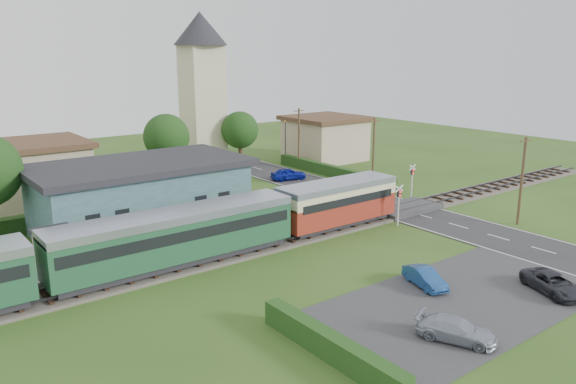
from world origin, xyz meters
TOP-DOWN VIEW (x-y plane):
  - ground at (0.00, 0.00)m, footprint 120.00×120.00m
  - railway_track at (0.00, 2.00)m, footprint 76.00×3.20m
  - road at (10.00, 0.00)m, footprint 6.00×70.00m
  - car_park at (-1.50, -12.00)m, footprint 17.00×9.00m
  - crossing_deck at (10.00, 2.00)m, footprint 6.20×3.40m
  - platform at (-10.00, 5.20)m, footprint 30.00×3.00m
  - equipment_hut at (-18.00, 5.20)m, footprint 2.30×2.30m
  - station_building at (-10.00, 10.99)m, footprint 16.00×9.00m
  - train at (-14.71, 2.00)m, footprint 43.20×2.90m
  - church_tower at (5.00, 28.00)m, footprint 6.00×6.00m
  - house_west at (-15.00, 25.00)m, footprint 10.80×8.80m
  - house_east at (20.00, 24.00)m, footprint 8.80×8.80m
  - hedge_carpark at (-11.00, -12.00)m, footprint 0.80×9.00m
  - hedge_roadside at (14.20, 16.00)m, footprint 0.80×18.00m
  - hedge_station at (-10.00, 15.50)m, footprint 22.00×0.80m
  - tree_b at (-2.00, 23.00)m, footprint 4.60×4.60m
  - tree_c at (8.00, 25.00)m, footprint 4.20×4.20m
  - utility_pole_b at (14.20, -6.00)m, footprint 1.40×0.22m
  - utility_pole_c at (14.20, 10.00)m, footprint 1.40×0.22m
  - utility_pole_d at (14.20, 22.00)m, footprint 1.40×0.22m
  - crossing_signal_near at (6.40, -0.41)m, footprint 0.84×0.28m
  - crossing_signal_far at (13.60, 4.39)m, footprint 0.84×0.28m
  - streetlamp_east at (16.00, 27.00)m, footprint 0.30×0.30m
  - car_on_road at (9.23, 17.53)m, footprint 4.01×2.41m
  - car_park_blue at (-1.45, -9.50)m, footprint 2.00×3.43m
  - car_park_silver at (-5.30, -14.50)m, footprint 2.98×4.05m
  - car_park_dark at (3.63, -14.50)m, footprint 3.17×4.38m
  - pedestrian_near at (-2.85, 5.63)m, footprint 0.57×0.40m
  - pedestrian_far at (-15.04, 4.66)m, footprint 0.86×0.99m

SIDE VIEW (x-z plane):
  - ground at x=0.00m, z-range 0.00..0.00m
  - road at x=10.00m, z-range 0.00..0.05m
  - car_park at x=-1.50m, z-range 0.00..0.08m
  - railway_track at x=0.00m, z-range -0.13..0.36m
  - crossing_deck at x=10.00m, z-range 0.00..0.45m
  - platform at x=-10.00m, z-range 0.00..0.45m
  - hedge_carpark at x=-11.00m, z-range 0.00..1.20m
  - hedge_roadside at x=14.20m, z-range 0.00..1.20m
  - car_park_blue at x=-1.45m, z-range 0.08..1.15m
  - car_park_silver at x=-5.30m, z-range 0.08..1.17m
  - car_park_dark at x=3.63m, z-range 0.08..1.19m
  - hedge_station at x=-10.00m, z-range 0.00..1.30m
  - car_on_road at x=9.23m, z-range 0.05..1.33m
  - pedestrian_near at x=-2.85m, z-range 0.45..1.92m
  - pedestrian_far at x=-15.04m, z-range 0.45..2.18m
  - equipment_hut at x=-18.00m, z-range 0.47..3.02m
  - crossing_signal_near at x=6.40m, z-range 0.50..3.78m
  - crossing_signal_far at x=13.60m, z-range 0.50..3.78m
  - train at x=-14.71m, z-range 0.48..3.88m
  - station_building at x=-10.00m, z-range 0.04..5.34m
  - house_west at x=-15.00m, z-range 0.04..5.54m
  - house_east at x=20.00m, z-range 0.05..5.55m
  - streetlamp_east at x=16.00m, z-range 0.46..5.62m
  - utility_pole_b at x=14.20m, z-range 0.13..7.13m
  - utility_pole_c at x=14.20m, z-range 0.13..7.13m
  - utility_pole_d at x=14.20m, z-range 0.13..7.13m
  - tree_c at x=8.00m, z-range 1.26..8.04m
  - tree_b at x=-2.00m, z-range 1.35..8.69m
  - church_tower at x=5.00m, z-range 1.43..19.03m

